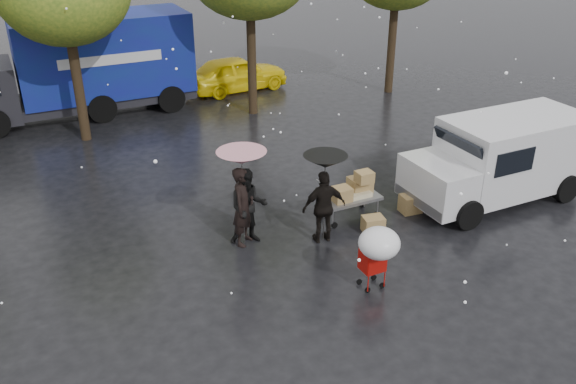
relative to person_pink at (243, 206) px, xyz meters
name	(u,v)px	position (x,y,z in m)	size (l,w,h in m)	color
ground	(326,263)	(1.30, -1.60, -0.96)	(90.00, 90.00, 0.00)	black
person_pink	(243,206)	(0.00, 0.00, 0.00)	(0.70, 0.46, 1.92)	black
person_middle	(248,207)	(0.12, 0.01, -0.04)	(0.90, 0.70, 1.84)	black
person_black	(324,207)	(1.70, -0.72, -0.07)	(1.04, 0.43, 1.78)	black
umbrella_pink	(242,158)	(0.00, 0.00, 1.21)	(1.12, 1.12, 2.32)	#4C4C4C
umbrella_black	(325,162)	(1.70, -0.72, 1.07)	(1.00, 1.00, 2.18)	#4C4C4C
vendor_cart	(353,191)	(2.91, -0.03, -0.23)	(1.52, 0.80, 1.27)	slate
shopping_cart	(378,246)	(1.70, -2.94, 0.11)	(0.84, 0.84, 1.46)	#B50F0A
white_van	(502,158)	(6.95, -0.80, 0.20)	(4.91, 2.18, 2.20)	silver
blue_truck	(82,67)	(-1.69, 10.99, 0.80)	(8.30, 2.60, 3.50)	navy
box_ground_near	(411,204)	(4.40, -0.45, -0.72)	(0.52, 0.41, 0.47)	olive
box_ground_far	(373,224)	(2.99, -0.88, -0.76)	(0.50, 0.39, 0.39)	olive
yellow_taxi	(236,74)	(4.29, 11.25, -0.25)	(1.67, 4.16, 1.42)	yellow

